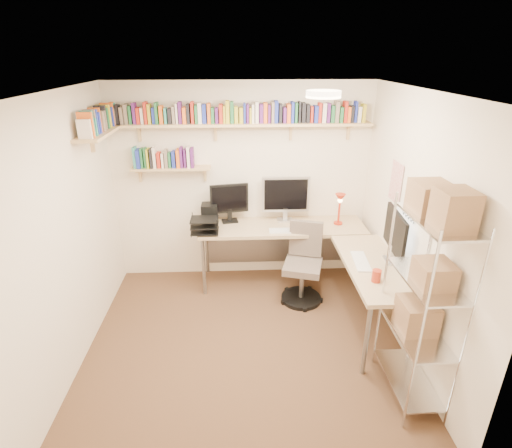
{
  "coord_description": "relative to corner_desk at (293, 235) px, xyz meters",
  "views": [
    {
      "loc": [
        -0.04,
        -3.34,
        2.79
      ],
      "look_at": [
        0.14,
        0.55,
        1.11
      ],
      "focal_mm": 28.0,
      "sensor_mm": 36.0,
      "label": 1
    }
  ],
  "objects": [
    {
      "name": "wire_rack",
      "position": [
        0.82,
        -1.65,
        0.47
      ],
      "size": [
        0.38,
        0.76,
        1.95
      ],
      "rotation": [
        0.0,
        0.0,
        0.01
      ],
      "color": "silver",
      "rests_on": "ground"
    },
    {
      "name": "office_chair",
      "position": [
        0.12,
        -0.14,
        -0.39
      ],
      "size": [
        0.53,
        0.54,
        0.97
      ],
      "rotation": [
        0.0,
        0.0,
        -0.28
      ],
      "color": "black",
      "rests_on": "ground"
    },
    {
      "name": "ground",
      "position": [
        -0.6,
        -0.95,
        -0.79
      ],
      "size": [
        3.2,
        3.2,
        0.0
      ],
      "primitive_type": "plane",
      "color": "#4A301F",
      "rests_on": "ground"
    },
    {
      "name": "wall_shelves",
      "position": [
        -1.02,
        0.35,
        1.24
      ],
      "size": [
        3.12,
        1.09,
        0.8
      ],
      "color": "tan",
      "rests_on": "ground"
    },
    {
      "name": "room_shell",
      "position": [
        -0.59,
        -0.95,
        0.76
      ],
      "size": [
        3.24,
        3.04,
        2.52
      ],
      "color": "#F3E3C6",
      "rests_on": "ground"
    },
    {
      "name": "corner_desk",
      "position": [
        0.0,
        0.0,
        0.0
      ],
      "size": [
        2.3,
        2.08,
        1.39
      ],
      "color": "tan",
      "rests_on": "ground"
    }
  ]
}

